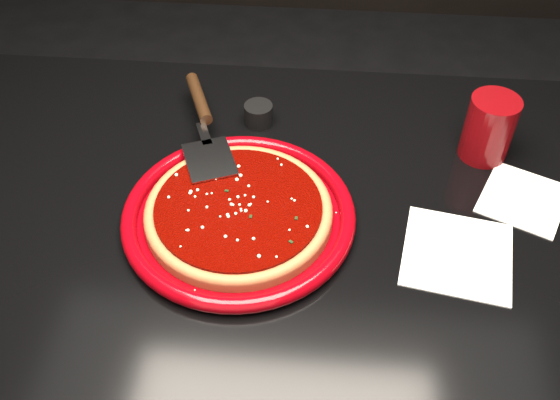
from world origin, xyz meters
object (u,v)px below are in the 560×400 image
object	(u,v)px
cup	(489,128)
pizza_server	(205,124)
table	(276,345)
ramekin	(259,114)
plate	(239,215)

from	to	relation	value
cup	pizza_server	bearing A→B (deg)	-178.06
table	ramekin	distance (m)	0.46
cup	ramekin	xyz separation A→B (m)	(-0.39, 0.05, -0.04)
plate	ramekin	xyz separation A→B (m)	(0.00, 0.24, 0.01)
pizza_server	ramekin	xyz separation A→B (m)	(0.08, 0.07, -0.02)
plate	cup	world-z (taller)	cup
table	plate	bearing A→B (deg)	-165.64
table	plate	xyz separation A→B (m)	(-0.05, -0.01, 0.39)
table	plate	distance (m)	0.39
plate	pizza_server	xyz separation A→B (m)	(-0.08, 0.17, 0.03)
plate	cup	size ratio (longest dim) A/B	3.16
cup	table	bearing A→B (deg)	-152.68
table	plate	world-z (taller)	plate
plate	pizza_server	size ratio (longest dim) A/B	1.12
cup	plate	bearing A→B (deg)	-154.34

